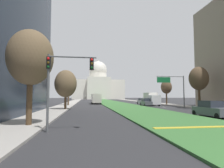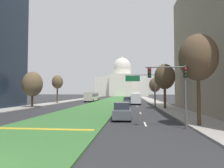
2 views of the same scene
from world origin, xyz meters
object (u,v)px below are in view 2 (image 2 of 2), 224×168
(sedan_lead_stopped, at_px, (122,111))
(city_bus, at_px, (92,96))
(sedan_distant, at_px, (135,100))
(box_truck_delivery, at_px, (135,97))
(capitol_building, at_px, (122,83))
(street_tree_right_mid, at_px, (165,77))
(traffic_light_near_right, at_px, (175,82))
(street_tree_left_mid, at_px, (32,84))
(street_tree_right_near, at_px, (198,58))
(street_tree_left_far, at_px, (57,82))
(sedan_midblock, at_px, (127,101))
(street_tree_right_far, at_px, (155,85))
(overhead_guide_sign, at_px, (144,83))

(sedan_lead_stopped, height_order, city_bus, city_bus)
(sedan_distant, bearing_deg, box_truck_delivery, -89.23)
(capitol_building, relative_size, sedan_lead_stopped, 7.73)
(street_tree_right_mid, height_order, city_bus, street_tree_right_mid)
(capitol_building, height_order, traffic_light_near_right, capitol_building)
(box_truck_delivery, height_order, city_bus, box_truck_delivery)
(box_truck_delivery, bearing_deg, traffic_light_near_right, -85.30)
(traffic_light_near_right, relative_size, street_tree_left_mid, 0.76)
(street_tree_right_near, bearing_deg, capitol_building, 95.79)
(traffic_light_near_right, relative_size, sedan_lead_stopped, 1.09)
(street_tree_left_mid, xyz_separation_m, street_tree_right_mid, (24.48, -0.35, 1.16))
(sedan_lead_stopped, distance_m, sedan_distant, 32.84)
(street_tree_left_mid, distance_m, box_truck_delivery, 23.29)
(street_tree_left_far, height_order, sedan_distant, street_tree_left_far)
(street_tree_left_far, bearing_deg, street_tree_left_mid, -86.43)
(traffic_light_near_right, xyz_separation_m, street_tree_left_far, (-23.07, 32.51, 1.79))
(sedan_midblock, distance_m, city_bus, 17.52)
(traffic_light_near_right, distance_m, city_bus, 44.89)
(street_tree_right_mid, height_order, street_tree_right_far, street_tree_right_mid)
(street_tree_right_near, xyz_separation_m, box_truck_delivery, (-4.68, 29.32, -4.27))
(street_tree_left_far, bearing_deg, sedan_midblock, -11.83)
(traffic_light_near_right, distance_m, street_tree_right_near, 3.21)
(overhead_guide_sign, height_order, box_truck_delivery, overhead_guide_sign)
(capitol_building, xyz_separation_m, traffic_light_near_right, (10.16, -122.83, -6.09))
(overhead_guide_sign, height_order, sedan_distant, overhead_guide_sign)
(traffic_light_near_right, height_order, sedan_lead_stopped, traffic_light_near_right)
(street_tree_right_mid, relative_size, street_tree_left_far, 1.06)
(street_tree_right_mid, xyz_separation_m, sedan_lead_stopped, (-6.89, -12.78, -4.77))
(traffic_light_near_right, distance_m, box_truck_delivery, 30.45)
(capitol_building, distance_m, traffic_light_near_right, 123.40)
(street_tree_right_far, height_order, sedan_midblock, street_tree_right_far)
(street_tree_right_mid, bearing_deg, box_truck_delivery, 111.00)
(overhead_guide_sign, relative_size, street_tree_right_near, 0.81)
(capitol_building, bearing_deg, street_tree_right_near, -84.21)
(sedan_distant, bearing_deg, street_tree_left_mid, -134.90)
(street_tree_right_near, relative_size, city_bus, 0.73)
(street_tree_left_far, height_order, city_bus, street_tree_left_far)
(street_tree_right_far, distance_m, sedan_lead_stopped, 28.46)
(street_tree_right_mid, bearing_deg, city_bus, 126.68)
(box_truck_delivery, relative_size, city_bus, 0.58)
(overhead_guide_sign, bearing_deg, sedan_midblock, 113.33)
(street_tree_left_far, bearing_deg, street_tree_right_far, -0.44)
(street_tree_right_far, bearing_deg, street_tree_left_far, 179.56)
(street_tree_right_mid, distance_m, sedan_distant, 21.15)
(street_tree_left_far, distance_m, sedan_midblock, 19.60)
(traffic_light_near_right, xyz_separation_m, city_bus, (-15.73, 42.00, -2.03))
(sedan_midblock, xyz_separation_m, city_bus, (-11.28, 13.38, 0.93))
(street_tree_right_near, distance_m, box_truck_delivery, 30.00)
(street_tree_right_far, bearing_deg, box_truck_delivery, -157.37)
(street_tree_right_mid, bearing_deg, overhead_guide_sign, 137.44)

